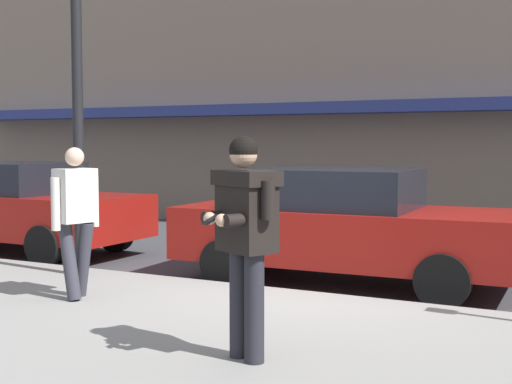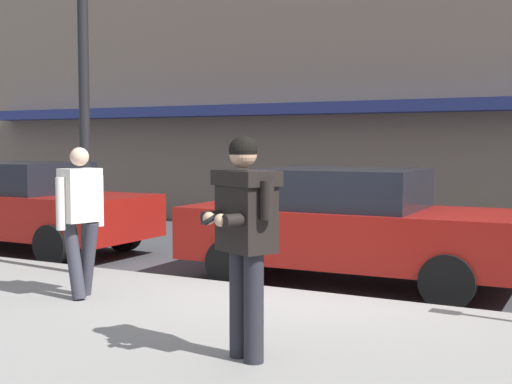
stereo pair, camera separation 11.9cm
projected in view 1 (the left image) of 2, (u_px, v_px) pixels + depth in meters
name	position (u px, v px, depth m)	size (l,w,h in m)	color
ground_plane	(318.00, 300.00, 8.57)	(80.00, 80.00, 0.00)	#3D3D42
sidewalk	(297.00, 375.00, 5.58)	(32.00, 5.30, 0.14)	gray
curb_paint_line	(401.00, 307.00, 8.15)	(28.00, 0.12, 0.01)	silver
parked_sedan_near	(17.00, 206.00, 12.17)	(4.51, 1.95, 1.54)	maroon
parked_sedan_mid	(345.00, 225.00, 9.42)	(4.57, 2.06, 1.54)	maroon
man_texting_on_phone	(245.00, 223.00, 5.67)	(0.62, 0.65, 1.81)	#23232B
pedestrian_in_light_coat	(76.00, 213.00, 7.93)	(0.40, 0.58, 1.70)	#33333D
street_lamp_post	(77.00, 45.00, 9.20)	(0.36, 0.36, 4.88)	black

